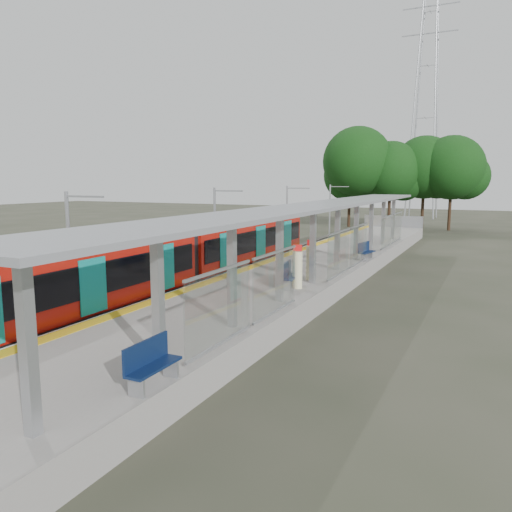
{
  "coord_description": "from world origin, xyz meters",
  "views": [
    {
      "loc": [
        9.75,
        -8.21,
        5.85
      ],
      "look_at": [
        -0.41,
        12.8,
        2.3
      ],
      "focal_mm": 35.0,
      "sensor_mm": 36.0,
      "label": 1
    }
  ],
  "objects_px": {
    "train": "(175,258)",
    "bench_mid": "(289,274)",
    "litter_bin": "(288,272)",
    "info_pillar_far": "(310,263)",
    "info_pillar_near": "(297,269)",
    "bench_near": "(151,362)",
    "bench_far": "(366,250)"
  },
  "relations": [
    {
      "from": "train",
      "to": "bench_mid",
      "type": "distance_m",
      "value": 5.91
    },
    {
      "from": "train",
      "to": "litter_bin",
      "type": "relative_size",
      "value": 32.61
    },
    {
      "from": "bench_mid",
      "to": "litter_bin",
      "type": "distance_m",
      "value": 1.63
    },
    {
      "from": "info_pillar_far",
      "to": "litter_bin",
      "type": "xyz_separation_m",
      "value": [
        -0.93,
        -0.64,
        -0.43
      ]
    },
    {
      "from": "bench_mid",
      "to": "litter_bin",
      "type": "xyz_separation_m",
      "value": [
        -0.64,
        1.48,
        -0.19
      ]
    },
    {
      "from": "train",
      "to": "info_pillar_near",
      "type": "height_order",
      "value": "train"
    },
    {
      "from": "bench_near",
      "to": "info_pillar_far",
      "type": "bearing_deg",
      "value": 93.51
    },
    {
      "from": "bench_near",
      "to": "bench_mid",
      "type": "relative_size",
      "value": 0.93
    },
    {
      "from": "litter_bin",
      "to": "info_pillar_near",
      "type": "bearing_deg",
      "value": -53.67
    },
    {
      "from": "bench_mid",
      "to": "info_pillar_near",
      "type": "xyz_separation_m",
      "value": [
        0.41,
        0.06,
        0.25
      ]
    },
    {
      "from": "bench_mid",
      "to": "info_pillar_far",
      "type": "xyz_separation_m",
      "value": [
        0.29,
        2.13,
        0.24
      ]
    },
    {
      "from": "train",
      "to": "bench_far",
      "type": "xyz_separation_m",
      "value": [
        7.1,
        10.03,
        -0.48
      ]
    },
    {
      "from": "bench_near",
      "to": "info_pillar_near",
      "type": "xyz_separation_m",
      "value": [
        -0.82,
        11.72,
        0.27
      ]
    },
    {
      "from": "bench_far",
      "to": "bench_mid",
      "type": "bearing_deg",
      "value": -87.83
    },
    {
      "from": "bench_far",
      "to": "train",
      "type": "bearing_deg",
      "value": -115.81
    },
    {
      "from": "bench_mid",
      "to": "bench_far",
      "type": "relative_size",
      "value": 1.07
    },
    {
      "from": "info_pillar_near",
      "to": "bench_far",
      "type": "bearing_deg",
      "value": 68.04
    },
    {
      "from": "bench_near",
      "to": "litter_bin",
      "type": "xyz_separation_m",
      "value": [
        -1.87,
        13.15,
        -0.17
      ]
    },
    {
      "from": "train",
      "to": "bench_mid",
      "type": "xyz_separation_m",
      "value": [
        5.88,
        0.48,
        -0.44
      ]
    },
    {
      "from": "bench_far",
      "to": "litter_bin",
      "type": "distance_m",
      "value": 8.28
    },
    {
      "from": "bench_mid",
      "to": "info_pillar_far",
      "type": "relative_size",
      "value": 0.9
    },
    {
      "from": "train",
      "to": "bench_far",
      "type": "bearing_deg",
      "value": 54.69
    },
    {
      "from": "bench_near",
      "to": "litter_bin",
      "type": "distance_m",
      "value": 13.28
    },
    {
      "from": "train",
      "to": "bench_near",
      "type": "height_order",
      "value": "train"
    },
    {
      "from": "bench_near",
      "to": "bench_mid",
      "type": "distance_m",
      "value": 11.73
    },
    {
      "from": "info_pillar_near",
      "to": "litter_bin",
      "type": "xyz_separation_m",
      "value": [
        -1.05,
        1.43,
        -0.44
      ]
    },
    {
      "from": "info_pillar_far",
      "to": "bench_mid",
      "type": "bearing_deg",
      "value": -80.84
    },
    {
      "from": "train",
      "to": "info_pillar_far",
      "type": "xyz_separation_m",
      "value": [
        6.16,
        2.61,
        -0.2
      ]
    },
    {
      "from": "train",
      "to": "litter_bin",
      "type": "xyz_separation_m",
      "value": [
        5.23,
        1.96,
        -0.63
      ]
    },
    {
      "from": "bench_near",
      "to": "bench_far",
      "type": "bearing_deg",
      "value": 89.61
    },
    {
      "from": "info_pillar_near",
      "to": "info_pillar_far",
      "type": "xyz_separation_m",
      "value": [
        -0.12,
        2.07,
        -0.01
      ]
    },
    {
      "from": "info_pillar_far",
      "to": "litter_bin",
      "type": "relative_size",
      "value": 2.33
    }
  ]
}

